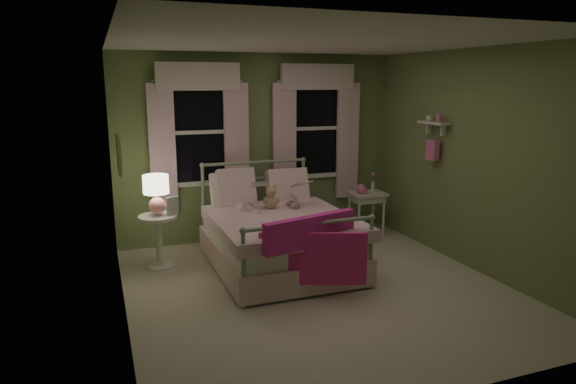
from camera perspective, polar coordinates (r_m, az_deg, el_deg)
name	(u,v)px	position (r m, az deg, el deg)	size (l,w,h in m)	color
room_shell	(320,171)	(5.33, 3.54, 2.29)	(4.20, 4.20, 4.20)	#EEE5CE
bed	(278,237)	(6.22, -1.14, -5.02)	(1.58, 2.04, 1.18)	white
pink_throw	(311,243)	(5.25, 2.61, -5.63)	(1.09, 0.47, 0.71)	#D92A9D
child_left	(245,185)	(6.40, -4.77, 0.79)	(0.28, 0.18, 0.77)	#F7D1DD
child_right	(287,186)	(6.58, -0.07, 0.67)	(0.32, 0.25, 0.66)	#F7D1DD
book_left	(251,188)	(6.16, -4.14, 0.42)	(0.20, 0.27, 0.03)	beige
book_right	(294,188)	(6.34, 0.72, 0.41)	(0.20, 0.27, 0.02)	beige
teddy_bear	(271,199)	(6.36, -1.93, -0.75)	(0.23, 0.19, 0.31)	tan
nightstand_left	(159,234)	(6.38, -14.19, -4.54)	(0.46, 0.46, 0.65)	white
table_lamp	(156,190)	(6.25, -14.44, 0.17)	(0.30, 0.30, 0.47)	pink
book_nightstand	(167,216)	(6.25, -13.31, -2.57)	(0.16, 0.22, 0.02)	beige
nightstand_right	(367,199)	(7.50, 8.74, -0.79)	(0.50, 0.40, 0.64)	white
pink_toy	(361,189)	(7.42, 8.13, 0.34)	(0.14, 0.18, 0.14)	pink
bud_vase	(373,182)	(7.55, 9.41, 1.13)	(0.06, 0.06, 0.28)	white
window_left	(200,127)	(6.97, -9.80, 7.13)	(1.34, 0.13, 1.96)	black
window_right	(317,123)	(7.48, 3.20, 7.61)	(1.34, 0.13, 1.96)	black
wall_shelf	(433,137)	(6.86, 15.82, 5.94)	(0.15, 0.50, 0.60)	white
framed_picture	(119,154)	(5.45, -18.28, 4.04)	(0.03, 0.32, 0.42)	beige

